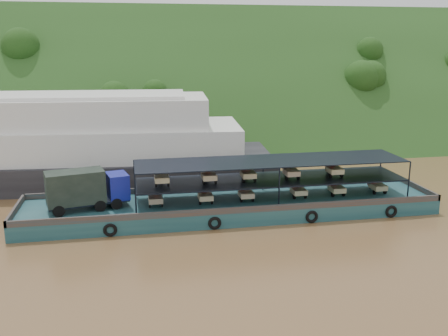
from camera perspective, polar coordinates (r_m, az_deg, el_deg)
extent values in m
plane|color=brown|center=(43.83, 3.31, -4.88)|extent=(160.00, 160.00, 0.00)
cube|color=#1D3915|center=(78.17, -3.05, 3.60)|extent=(140.00, 39.60, 39.60)
cube|color=#133C44|center=(42.86, 0.78, -4.46)|extent=(35.00, 7.00, 1.20)
cube|color=#592D19|center=(45.79, -0.06, -2.12)|extent=(35.00, 0.20, 0.50)
cube|color=#592D19|center=(39.44, 1.76, -4.84)|extent=(35.00, 0.20, 0.50)
cube|color=#592D19|center=(48.98, 21.17, -2.01)|extent=(0.20, 7.00, 0.50)
cube|color=#592D19|center=(42.84, -22.75, -4.41)|extent=(0.20, 7.00, 0.50)
torus|color=black|center=(38.81, -12.88, -6.93)|extent=(1.06, 0.26, 1.06)
torus|color=black|center=(39.24, -1.07, -6.33)|extent=(1.06, 0.26, 1.06)
torus|color=black|center=(41.25, 10.00, -5.51)|extent=(1.06, 0.26, 1.06)
torus|color=black|center=(44.14, 18.58, -4.74)|extent=(1.06, 0.26, 1.06)
cylinder|color=black|center=(40.62, -18.37, -4.69)|extent=(0.98, 0.53, 0.93)
cylinder|color=black|center=(42.47, -18.66, -3.90)|extent=(0.98, 0.53, 0.93)
cylinder|color=black|center=(40.99, -13.98, -4.20)|extent=(0.98, 0.53, 0.93)
cylinder|color=black|center=(42.83, -14.46, -3.44)|extent=(0.98, 0.53, 0.93)
cylinder|color=black|center=(41.22, -12.20, -4.00)|extent=(0.98, 0.53, 0.93)
cylinder|color=black|center=(43.04, -12.75, -3.25)|extent=(0.98, 0.53, 0.93)
cube|color=black|center=(41.76, -15.24, -3.74)|extent=(6.62, 3.46, 0.19)
cube|color=navy|center=(41.85, -12.07, -1.99)|extent=(2.05, 2.53, 2.04)
cube|color=black|center=(41.91, -11.05, -1.38)|extent=(0.49, 1.82, 0.84)
cube|color=black|center=(41.26, -16.63, -2.10)|extent=(4.85, 3.20, 2.60)
cube|color=black|center=(43.00, 5.36, -1.31)|extent=(23.00, 5.00, 0.12)
cube|color=black|center=(42.60, 5.41, 0.82)|extent=(23.00, 5.00, 0.08)
cylinder|color=black|center=(39.02, -10.08, -3.10)|extent=(0.12, 0.12, 3.30)
cylinder|color=black|center=(43.82, -10.18, -1.19)|extent=(0.12, 0.12, 3.30)
cylinder|color=black|center=(40.70, 6.33, -2.24)|extent=(0.12, 0.12, 3.30)
cylinder|color=black|center=(45.33, 4.50, -0.50)|extent=(0.12, 0.12, 3.30)
cylinder|color=black|center=(45.34, 20.38, -1.35)|extent=(0.12, 0.12, 3.30)
cylinder|color=black|center=(49.54, 17.45, 0.15)|extent=(0.12, 0.12, 3.30)
cylinder|color=black|center=(42.85, -7.92, -3.39)|extent=(0.12, 0.52, 0.52)
cylinder|color=black|center=(41.12, -8.49, -4.17)|extent=(0.14, 0.52, 0.52)
cylinder|color=black|center=(41.16, -7.09, -4.10)|extent=(0.14, 0.52, 0.52)
cube|color=#C1AC89|center=(41.37, -7.83, -3.54)|extent=(1.15, 1.50, 0.44)
cube|color=red|center=(42.41, -7.92, -2.84)|extent=(0.55, 0.80, 0.80)
cube|color=red|center=(42.08, -7.93, -2.27)|extent=(0.50, 0.10, 0.10)
cylinder|color=black|center=(43.22, -2.44, -3.12)|extent=(0.12, 0.52, 0.52)
cylinder|color=black|center=(41.45, -2.76, -3.88)|extent=(0.14, 0.52, 0.52)
cylinder|color=black|center=(41.59, -1.39, -3.80)|extent=(0.14, 0.52, 0.52)
cube|color=beige|center=(41.74, -2.15, -3.25)|extent=(1.15, 1.50, 0.44)
cube|color=red|center=(42.78, -2.38, -2.57)|extent=(0.55, 0.80, 0.80)
cube|color=red|center=(42.45, -2.35, -2.00)|extent=(0.50, 0.10, 0.10)
cylinder|color=black|center=(43.83, 2.10, -2.87)|extent=(0.12, 0.52, 0.52)
cylinder|color=black|center=(42.04, 1.98, -3.61)|extent=(0.14, 0.52, 0.52)
cylinder|color=black|center=(42.27, 3.30, -3.53)|extent=(0.14, 0.52, 0.52)
cube|color=beige|center=(42.38, 2.54, -2.99)|extent=(1.15, 1.50, 0.44)
cube|color=red|center=(43.40, 2.19, -2.32)|extent=(0.55, 0.80, 0.80)
cube|color=red|center=(43.07, 2.26, -1.76)|extent=(0.50, 0.10, 0.10)
cylinder|color=black|center=(45.05, 7.91, -2.52)|extent=(0.12, 0.52, 0.52)
cylinder|color=black|center=(43.27, 8.03, -3.23)|extent=(0.14, 0.52, 0.52)
cylinder|color=black|center=(43.59, 9.28, -3.14)|extent=(0.14, 0.52, 0.52)
cube|color=beige|center=(43.64, 8.53, -2.62)|extent=(1.15, 1.50, 0.44)
cube|color=red|center=(44.64, 8.05, -1.99)|extent=(0.55, 0.80, 0.80)
cube|color=red|center=(44.32, 8.16, -1.44)|extent=(0.50, 0.10, 0.10)
cylinder|color=black|center=(46.27, 12.04, -2.26)|extent=(0.12, 0.52, 0.52)
cylinder|color=black|center=(44.49, 12.33, -2.93)|extent=(0.14, 0.52, 0.52)
cylinder|color=black|center=(44.88, 13.51, -2.85)|extent=(0.14, 0.52, 0.52)
cube|color=beige|center=(44.90, 12.77, -2.35)|extent=(1.15, 1.50, 0.44)
cube|color=red|center=(45.86, 12.22, -1.73)|extent=(0.55, 0.80, 0.80)
cube|color=red|center=(45.55, 12.35, -1.20)|extent=(0.50, 0.10, 0.10)
cylinder|color=black|center=(47.89, 16.37, -1.97)|extent=(0.12, 0.52, 0.52)
cylinder|color=black|center=(46.13, 16.82, -2.61)|extent=(0.14, 0.52, 0.52)
cylinder|color=black|center=(46.59, 17.91, -2.53)|extent=(0.14, 0.52, 0.52)
cube|color=#C6C18C|center=(46.56, 17.20, -2.05)|extent=(1.15, 1.50, 0.44)
cube|color=red|center=(47.49, 16.58, -1.46)|extent=(0.55, 0.80, 0.80)
cube|color=red|center=(47.20, 16.73, -0.94)|extent=(0.50, 0.10, 0.10)
cylinder|color=black|center=(42.40, -7.24, -1.14)|extent=(0.12, 0.52, 0.52)
cylinder|color=black|center=(40.64, -7.79, -1.83)|extent=(0.14, 0.52, 0.52)
cylinder|color=black|center=(40.70, -6.38, -1.76)|extent=(0.14, 0.52, 0.52)
cube|color=beige|center=(40.91, -7.13, -1.21)|extent=(1.15, 1.50, 0.44)
cube|color=#C3B18A|center=(41.97, -7.24, -0.56)|extent=(0.55, 0.80, 0.80)
cube|color=#C3B18A|center=(41.66, -7.24, 0.04)|extent=(0.50, 0.10, 0.10)
cylinder|color=black|center=(42.78, -2.04, -0.89)|extent=(0.12, 0.52, 0.52)
cylinder|color=black|center=(40.99, -2.35, -1.57)|extent=(0.14, 0.52, 0.52)
cylinder|color=black|center=(41.14, -0.97, -1.50)|extent=(0.14, 0.52, 0.52)
cube|color=beige|center=(41.31, -1.74, -0.95)|extent=(1.15, 1.50, 0.44)
cube|color=red|center=(42.36, -1.98, -0.32)|extent=(0.55, 0.80, 0.80)
cube|color=red|center=(42.05, -1.95, 0.28)|extent=(0.50, 0.10, 0.10)
cylinder|color=black|center=(43.39, 2.33, -0.68)|extent=(0.12, 0.52, 0.52)
cylinder|color=black|center=(41.59, 2.22, -1.34)|extent=(0.14, 0.52, 0.52)
cylinder|color=black|center=(41.82, 3.55, -1.27)|extent=(0.14, 0.52, 0.52)
cube|color=#C0B788|center=(41.94, 2.78, -0.73)|extent=(1.15, 1.50, 0.44)
cube|color=#AD0B1D|center=(42.98, 2.43, -0.11)|extent=(0.55, 0.80, 0.80)
cube|color=#AD0B1D|center=(42.67, 2.50, 0.47)|extent=(0.50, 0.10, 0.10)
cylinder|color=black|center=(44.38, 7.11, -0.44)|extent=(0.12, 0.52, 0.52)
cylinder|color=black|center=(42.57, 7.20, -1.07)|extent=(0.14, 0.52, 0.52)
cylinder|color=black|center=(42.88, 8.48, -1.01)|extent=(0.14, 0.52, 0.52)
cube|color=#C9B08E|center=(42.96, 7.71, -0.48)|extent=(1.15, 1.50, 0.44)
cube|color=beige|center=(43.97, 7.25, 0.12)|extent=(0.55, 0.80, 0.80)
cube|color=beige|center=(43.67, 7.35, 0.69)|extent=(0.50, 0.10, 0.10)
cylinder|color=black|center=(45.71, 11.81, -0.21)|extent=(0.12, 0.52, 0.52)
cylinder|color=black|center=(43.91, 12.09, -0.81)|extent=(0.14, 0.52, 0.52)
cylinder|color=black|center=(44.30, 13.29, -0.74)|extent=(0.14, 0.52, 0.52)
cube|color=beige|center=(44.33, 12.54, -0.24)|extent=(1.15, 1.50, 0.44)
cube|color=red|center=(45.32, 11.99, 0.34)|extent=(0.55, 0.80, 0.80)
cube|color=red|center=(45.02, 12.12, 0.89)|extent=(0.50, 0.10, 0.10)
cube|color=black|center=(55.15, -18.86, -0.16)|extent=(46.41, 15.06, 2.74)
cube|color=silver|center=(54.53, -19.10, 2.86)|extent=(39.50, 13.37, 3.19)
cube|color=silver|center=(54.06, -19.36, 6.06)|extent=(32.58, 11.68, 2.97)
cube|color=silver|center=(53.87, -19.51, 7.80)|extent=(27.94, 10.17, 0.34)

